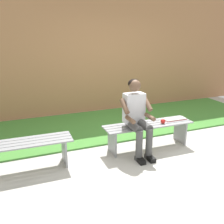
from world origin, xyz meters
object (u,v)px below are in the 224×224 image
object	(u,v)px
bench_far	(21,150)
bench_near	(148,130)
person_seated	(137,114)
apple	(163,121)
book_open	(175,119)

from	to	relation	value
bench_far	bench_near	bearing A→B (deg)	180.00
bench_near	person_seated	xyz separation A→B (m)	(0.28, 0.10, 0.35)
bench_far	apple	size ratio (longest dim) A/B	18.65
person_seated	book_open	xyz separation A→B (m)	(-0.85, -0.12, -0.23)
bench_near	apple	xyz separation A→B (m)	(-0.24, 0.08, 0.15)
bench_near	person_seated	bearing A→B (deg)	19.46
bench_far	book_open	size ratio (longest dim) A/B	3.67
book_open	apple	bearing A→B (deg)	17.93
apple	book_open	world-z (taller)	apple
bench_far	person_seated	bearing A→B (deg)	176.89
apple	book_open	size ratio (longest dim) A/B	0.20
bench_near	bench_far	size ratio (longest dim) A/B	1.06
person_seated	apple	world-z (taller)	person_seated
bench_far	book_open	xyz separation A→B (m)	(-2.70, -0.02, 0.12)
bench_near	bench_far	bearing A→B (deg)	-0.00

